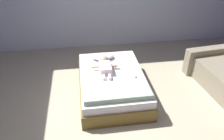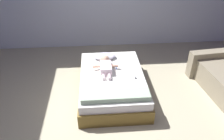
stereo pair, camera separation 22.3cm
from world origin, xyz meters
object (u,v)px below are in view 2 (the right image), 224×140
(pillow, at_px, (104,56))
(baby, at_px, (105,66))
(baby_bottle, at_px, (134,76))
(toothbrush, at_px, (116,67))
(bed, at_px, (112,84))

(pillow, distance_m, baby, 0.41)
(pillow, height_order, baby_bottle, pillow)
(baby_bottle, bearing_deg, toothbrush, 128.16)
(baby, bearing_deg, bed, -62.80)
(bed, relative_size, toothbrush, 13.01)
(baby_bottle, bearing_deg, pillow, 123.84)
(toothbrush, distance_m, baby_bottle, 0.47)
(baby, bearing_deg, toothbrush, 8.69)
(bed, height_order, baby, baby)
(bed, height_order, toothbrush, toothbrush)
(bed, distance_m, pillow, 0.69)
(bed, xyz_separation_m, baby, (-0.11, 0.21, 0.28))
(bed, xyz_separation_m, toothbrush, (0.10, 0.25, 0.22))
(bed, relative_size, baby_bottle, 14.91)
(pillow, relative_size, toothbrush, 3.32)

